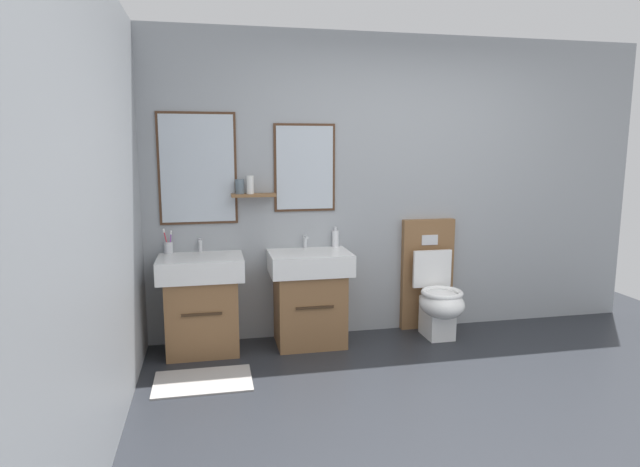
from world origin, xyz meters
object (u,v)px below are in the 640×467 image
vanity_sink_left (202,301)px  toothbrush_cup (168,247)px  soap_dispenser (335,238)px  toilet (434,292)px  vanity_sink_right (309,295)px

vanity_sink_left → toothbrush_cup: size_ratio=3.82×
soap_dispenser → toilet: bearing=-11.3°
vanity_sink_right → toilet: bearing=0.4°
vanity_sink_right → toilet: toilet is taller
vanity_sink_right → toilet: size_ratio=0.78×
toothbrush_cup → soap_dispenser: toothbrush_cup is taller
vanity_sink_right → toothbrush_cup: 1.22m
toothbrush_cup → soap_dispenser: bearing=0.4°
vanity_sink_right → toothbrush_cup: (-1.13, 0.17, 0.42)m
vanity_sink_left → vanity_sink_right: same height
toothbrush_cup → vanity_sink_left: bearing=-33.8°
vanity_sink_right → toothbrush_cup: bearing=171.5°
toilet → soap_dispenser: (-0.85, 0.17, 0.48)m
toilet → toothbrush_cup: 2.30m
toilet → soap_dispenser: bearing=168.7°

